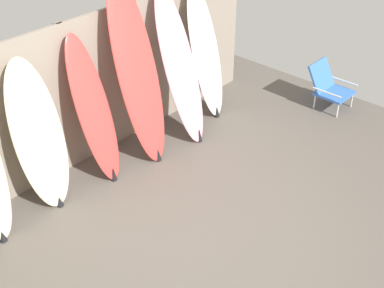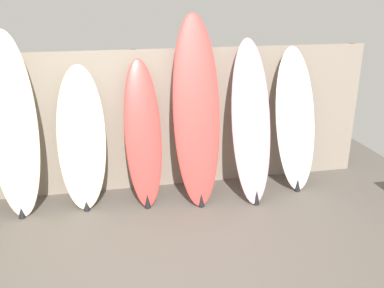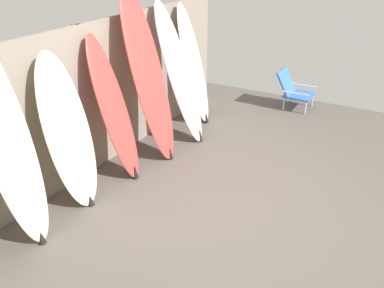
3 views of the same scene
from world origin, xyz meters
name	(u,v)px [view 1 (image 1 of 3)]	position (x,y,z in m)	size (l,w,h in m)	color
ground	(199,237)	(0.00, 0.00, 0.00)	(7.68, 7.68, 0.00)	#5B544C
fence_back	(70,98)	(0.00, 2.01, 0.90)	(6.08, 0.11, 1.80)	gray
surfboard_cream_2	(38,136)	(-0.67, 1.67, 0.83)	(0.60, 0.51, 1.68)	beige
surfboard_red_3	(94,111)	(0.05, 1.63, 0.85)	(0.45, 0.60, 1.72)	#D13D38
surfboard_red_4	(137,73)	(0.68, 1.58, 1.11)	(0.60, 0.73, 2.23)	#D13D38
surfboard_pink_5	(180,68)	(1.35, 1.53, 0.96)	(0.54, 0.82, 1.93)	pink
surfboard_white_6	(206,53)	(2.00, 1.67, 0.90)	(0.60, 0.59, 1.81)	white
beach_chair	(329,85)	(3.33, 0.47, 0.32)	(0.50, 0.58, 0.63)	silver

